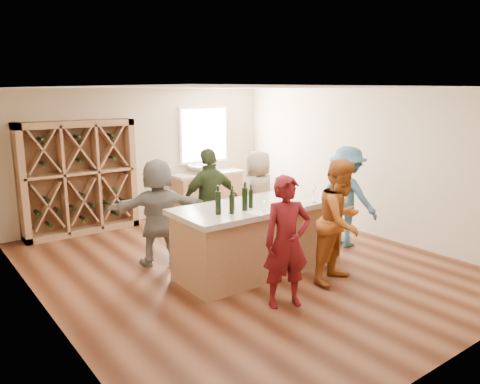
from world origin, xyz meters
TOP-DOWN VIEW (x-y plane):
  - floor at (0.00, 0.00)m, footprint 6.00×7.00m
  - ceiling at (0.00, 0.00)m, footprint 6.00×7.00m
  - wall_back at (0.00, 3.55)m, footprint 6.00×0.10m
  - wall_front at (0.00, -3.55)m, footprint 6.00×0.10m
  - wall_left at (-3.05, 0.00)m, footprint 0.10×7.00m
  - wall_right at (3.05, 0.00)m, footprint 0.10×7.00m
  - window_frame at (1.50, 3.47)m, footprint 1.30×0.06m
  - window_pane at (1.50, 3.44)m, footprint 1.18×0.01m
  - wine_rack at (-1.50, 3.27)m, footprint 2.20×0.45m
  - back_counter_base at (1.40, 3.20)m, footprint 1.60×0.58m
  - back_counter_top at (1.40, 3.20)m, footprint 1.70×0.62m
  - sink at (1.20, 3.20)m, footprint 0.54×0.54m
  - faucet at (1.20, 3.38)m, footprint 0.02×0.02m
  - tasting_counter_base at (0.06, -0.37)m, footprint 2.60×1.00m
  - tasting_counter_top at (0.06, -0.37)m, footprint 2.72×1.12m
  - wine_bottle_a at (-0.81, -0.52)m, footprint 0.09×0.09m
  - wine_bottle_b at (-0.65, -0.61)m, footprint 0.09×0.09m
  - wine_bottle_c at (-0.51, -0.43)m, footprint 0.08×0.08m
  - wine_bottle_d at (-0.39, -0.57)m, footprint 0.09×0.09m
  - wine_bottle_e at (-0.22, -0.50)m, footprint 0.09×0.09m
  - wine_glass_a at (-0.24, -0.82)m, footprint 0.08×0.08m
  - wine_glass_b at (0.31, -0.82)m, footprint 0.08×0.08m
  - wine_glass_c at (0.76, -0.82)m, footprint 0.09×0.09m
  - wine_glass_d at (0.45, -0.50)m, footprint 0.10×0.10m
  - wine_glass_e at (0.98, -0.67)m, footprint 0.09×0.09m
  - tasting_menu_a at (-0.33, -0.79)m, footprint 0.26×0.32m
  - tasting_menu_b at (0.36, -0.79)m, footprint 0.33×0.38m
  - tasting_menu_c at (0.91, -0.74)m, footprint 0.24×0.33m
  - person_near_left at (-0.43, -1.51)m, footprint 0.75×0.65m
  - person_near_right at (0.73, -1.39)m, footprint 0.97×0.67m
  - person_server at (2.07, -0.35)m, footprint 0.73×1.24m
  - person_far_mid at (-0.11, 0.76)m, footprint 1.12×0.65m
  - person_far_right at (0.96, 0.78)m, footprint 0.94×0.75m
  - person_far_left at (-1.05, 0.85)m, footprint 1.70×1.05m

SIDE VIEW (x-z plane):
  - floor at x=0.00m, z-range -0.10..0.00m
  - back_counter_base at x=1.40m, z-range 0.00..0.86m
  - tasting_counter_base at x=0.06m, z-range 0.00..1.00m
  - person_far_right at x=0.96m, z-range 0.00..1.69m
  - person_far_left at x=-1.05m, z-range 0.00..1.73m
  - person_near_left at x=-0.43m, z-range 0.00..1.73m
  - back_counter_top at x=1.40m, z-range 0.86..0.92m
  - person_server at x=2.07m, z-range 0.00..1.80m
  - person_near_right at x=0.73m, z-range 0.00..1.82m
  - person_far_mid at x=-0.11m, z-range 0.00..1.82m
  - sink at x=1.20m, z-range 0.92..1.11m
  - tasting_counter_top at x=0.06m, z-range 1.00..1.08m
  - faucet at x=1.20m, z-range 0.92..1.22m
  - tasting_menu_a at x=-0.33m, z-range 1.08..1.08m
  - tasting_menu_b at x=0.36m, z-range 1.08..1.08m
  - tasting_menu_c at x=0.91m, z-range 1.08..1.08m
  - wine_rack at x=-1.50m, z-range 0.00..2.20m
  - wine_glass_a at x=-0.24m, z-range 1.08..1.24m
  - wine_glass_b at x=0.31m, z-range 1.08..1.25m
  - wine_glass_d at x=0.45m, z-range 1.08..1.27m
  - wine_glass_e at x=0.98m, z-range 1.08..1.27m
  - wine_glass_c at x=0.76m, z-range 1.08..1.27m
  - wine_bottle_e at x=-0.22m, z-range 1.08..1.35m
  - wine_bottle_c at x=-0.51m, z-range 1.08..1.35m
  - wine_bottle_b at x=-0.65m, z-range 1.08..1.36m
  - wine_bottle_a at x=-0.81m, z-range 1.08..1.40m
  - wine_bottle_d at x=-0.39m, z-range 1.08..1.41m
  - wall_back at x=0.00m, z-range 0.00..2.80m
  - wall_front at x=0.00m, z-range 0.00..2.80m
  - wall_left at x=-3.05m, z-range 0.00..2.80m
  - wall_right at x=3.05m, z-range 0.00..2.80m
  - window_frame at x=1.50m, z-range 1.10..2.40m
  - window_pane at x=1.50m, z-range 1.16..2.34m
  - ceiling at x=0.00m, z-range 2.80..2.90m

